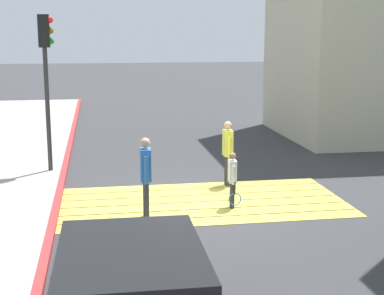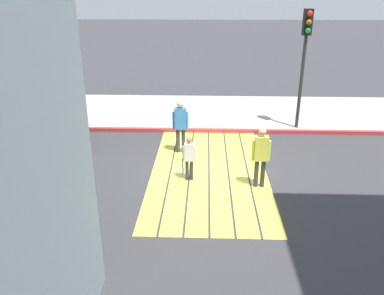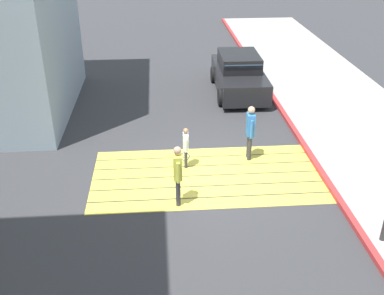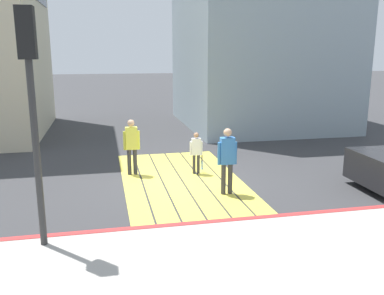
{
  "view_description": "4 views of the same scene",
  "coord_description": "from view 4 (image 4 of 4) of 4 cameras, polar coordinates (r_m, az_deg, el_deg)",
  "views": [
    {
      "loc": [
        -2.3,
        -12.32,
        3.8
      ],
      "look_at": [
        -0.26,
        -0.05,
        1.29
      ],
      "focal_mm": 53.7,
      "sensor_mm": 36.0,
      "label": 1
    },
    {
      "loc": [
        9.91,
        -0.11,
        4.82
      ],
      "look_at": [
        0.27,
        -0.47,
        0.84
      ],
      "focal_mm": 35.96,
      "sensor_mm": 36.0,
      "label": 2
    },
    {
      "loc": [
        1.27,
        10.87,
        6.66
      ],
      "look_at": [
        0.45,
        0.46,
        1.16
      ],
      "focal_mm": 42.4,
      "sensor_mm": 36.0,
      "label": 3
    },
    {
      "loc": [
        -10.97,
        2.08,
        3.52
      ],
      "look_at": [
        -0.32,
        -0.22,
        1.01
      ],
      "focal_mm": 38.96,
      "sensor_mm": 36.0,
      "label": 4
    }
  ],
  "objects": [
    {
      "name": "ground_plane",
      "position": [
        11.71,
        -1.41,
        -4.54
      ],
      "size": [
        120.0,
        120.0,
        0.0
      ],
      "primitive_type": "plane",
      "color": "#38383A"
    },
    {
      "name": "crosswalk_stripes",
      "position": [
        11.71,
        -1.41,
        -4.51
      ],
      "size": [
        6.4,
        3.25,
        0.01
      ],
      "color": "#EAD64C",
      "rests_on": "ground"
    },
    {
      "name": "sidewalk_west",
      "position": [
        6.72,
        8.07,
        -18.17
      ],
      "size": [
        4.8,
        40.0,
        0.12
      ],
      "primitive_type": "cube",
      "color": "#ADA8A0",
      "rests_on": "ground"
    },
    {
      "name": "curb_painted",
      "position": [
        8.71,
        2.67,
        -10.42
      ],
      "size": [
        0.16,
        40.0,
        0.13
      ],
      "primitive_type": "cube",
      "color": "#BC3333",
      "rests_on": "ground"
    },
    {
      "name": "building_far_south",
      "position": [
        20.88,
        9.1,
        16.06
      ],
      "size": [
        8.0,
        7.04,
        9.42
      ],
      "color": "#8C9EA8",
      "rests_on": "ground"
    },
    {
      "name": "traffic_light_corner",
      "position": [
        7.5,
        -21.22,
        8.4
      ],
      "size": [
        0.39,
        0.28,
        4.24
      ],
      "color": "#2D2D2D",
      "rests_on": "ground"
    },
    {
      "name": "pedestrian_adult_lead",
      "position": [
        12.14,
        -8.27,
        0.61
      ],
      "size": [
        0.21,
        0.48,
        1.64
      ],
      "color": "#333338",
      "rests_on": "ground"
    },
    {
      "name": "pedestrian_adult_trailing",
      "position": [
        10.37,
        4.84,
        -1.23
      ],
      "size": [
        0.23,
        0.5,
        1.69
      ],
      "color": "#333338",
      "rests_on": "ground"
    },
    {
      "name": "pedestrian_child_with_racket",
      "position": [
        12.15,
        0.62,
        -0.48
      ],
      "size": [
        0.28,
        0.39,
        1.25
      ],
      "color": "#333338",
      "rests_on": "ground"
    }
  ]
}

